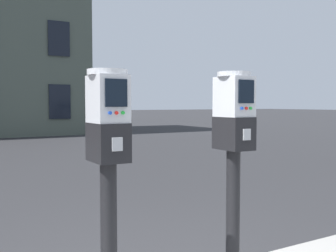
% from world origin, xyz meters
% --- Properties ---
extents(parking_meter_near_kerb, '(0.22, 0.25, 1.38)m').
position_xyz_m(parking_meter_near_kerb, '(-0.47, -0.14, 1.09)').
color(parking_meter_near_kerb, black).
rests_on(parking_meter_near_kerb, sidewalk_slab).
extents(parking_meter_twin_adjacent, '(0.22, 0.25, 1.40)m').
position_xyz_m(parking_meter_twin_adjacent, '(0.39, -0.14, 1.11)').
color(parking_meter_twin_adjacent, black).
rests_on(parking_meter_twin_adjacent, sidewalk_slab).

